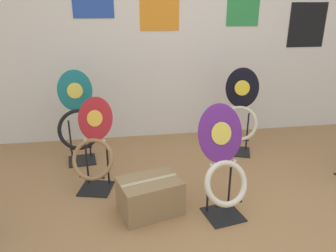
% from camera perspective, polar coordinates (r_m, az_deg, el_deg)
% --- Properties ---
extents(ground_plane, '(14.00, 14.00, 0.00)m').
position_cam_1_polar(ground_plane, '(2.45, 12.75, -20.61)').
color(ground_plane, '#A37547').
extents(wall_back, '(8.00, 0.07, 2.60)m').
position_cam_1_polar(wall_back, '(3.98, 2.45, 16.51)').
color(wall_back, silver).
rests_on(wall_back, ground_plane).
extents(toilet_seat_display_jazz_black, '(0.42, 0.36, 0.95)m').
position_cam_1_polar(toilet_seat_display_jazz_black, '(3.66, 12.47, 2.26)').
color(toilet_seat_display_jazz_black, black).
rests_on(toilet_seat_display_jazz_black, ground_plane).
extents(toilet_seat_display_teal_sax, '(0.44, 0.31, 0.97)m').
position_cam_1_polar(toilet_seat_display_teal_sax, '(3.48, -15.38, 0.89)').
color(toilet_seat_display_teal_sax, black).
rests_on(toilet_seat_display_teal_sax, ground_plane).
extents(toilet_seat_display_crimson_swirl, '(0.42, 0.42, 0.82)m').
position_cam_1_polar(toilet_seat_display_crimson_swirl, '(2.96, -12.77, -3.95)').
color(toilet_seat_display_crimson_swirl, black).
rests_on(toilet_seat_display_crimson_swirl, ground_plane).
extents(toilet_seat_display_purple_note, '(0.42, 0.39, 0.89)m').
position_cam_1_polar(toilet_seat_display_purple_note, '(2.56, 9.70, -6.97)').
color(toilet_seat_display_purple_note, black).
rests_on(toilet_seat_display_purple_note, ground_plane).
extents(storage_box, '(0.54, 0.45, 0.29)m').
position_cam_1_polar(storage_box, '(2.68, -3.18, -12.07)').
color(storage_box, '#93754C').
rests_on(storage_box, ground_plane).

